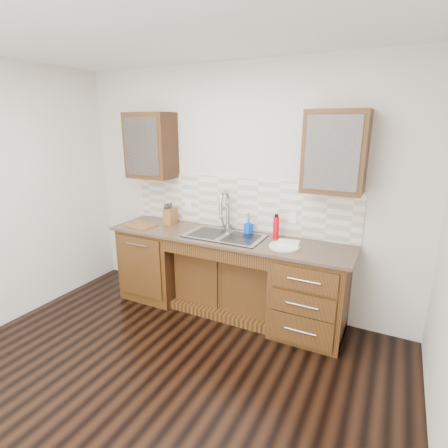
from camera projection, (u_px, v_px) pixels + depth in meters
The scene contains 25 objects.
ground at pixel (146, 398), 2.81m from camera, with size 4.00×3.50×0.10m, color black.
ceiling at pixel (116, 3), 2.03m from camera, with size 4.00×3.50×0.10m, color white.
wall_back at pixel (240, 190), 3.96m from camera, with size 4.00×0.10×2.70m, color beige.
base_cabinet_left at pixel (157, 261), 4.32m from camera, with size 0.70×0.62×0.88m, color #593014.
base_cabinet_center at pixel (229, 280), 4.01m from camera, with size 1.20×0.44×0.70m, color #593014.
base_cabinet_right at pixel (310, 293), 3.50m from camera, with size 0.70×0.62×0.88m, color #593014.
countertop at pixel (225, 237), 3.77m from camera, with size 2.70×0.65×0.03m, color #84705B.
backsplash at pixel (237, 203), 3.95m from camera, with size 2.70×0.02×0.59m, color beige.
sink at pixel (224, 244), 3.77m from camera, with size 0.84×0.46×0.19m, color #9E9EA5.
faucet at pixel (228, 213), 3.92m from camera, with size 0.04×0.04×0.40m, color #999993.
filter_tap at pixel (249, 222), 3.85m from camera, with size 0.02×0.02×0.24m, color #999993.
upper_cabinet_left at pixel (151, 146), 4.10m from camera, with size 0.55×0.34×0.75m, color #593014.
upper_cabinet_right at pixel (335, 152), 3.19m from camera, with size 0.55×0.34×0.75m, color #593014.
outlet_left at pixel (188, 205), 4.24m from camera, with size 0.08×0.01×0.12m, color white.
outlet_right at pixel (293, 218), 3.68m from camera, with size 0.08×0.01×0.12m, color white.
soap_bottle at pixel (249, 226), 3.81m from camera, with size 0.08×0.08×0.17m, color blue.
water_bottle at pixel (276, 228), 3.66m from camera, with size 0.06×0.06×0.23m, color red.
plate at pixel (285, 246), 3.42m from camera, with size 0.31×0.31×0.02m, color silver.
dish_towel at pixel (288, 243), 3.44m from camera, with size 0.21×0.15×0.03m, color beige.
knife_block at pixel (170, 216), 4.19m from camera, with size 0.11×0.17×0.19m, color brown.
cutting_board at pixel (140, 225), 4.13m from camera, with size 0.35×0.25×0.02m, color #A9834C.
cup_left_a at pixel (143, 149), 4.16m from camera, with size 0.13×0.13×0.11m, color silver.
cup_left_b at pixel (154, 150), 4.09m from camera, with size 0.11×0.11×0.10m, color white.
cup_right_a at pixel (324, 157), 3.25m from camera, with size 0.13×0.13×0.10m, color silver.
cup_right_b at pixel (347, 159), 3.16m from camera, with size 0.10×0.10×0.09m, color white.
Camera 1 is at (1.60, -1.78, 2.08)m, focal length 28.00 mm.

